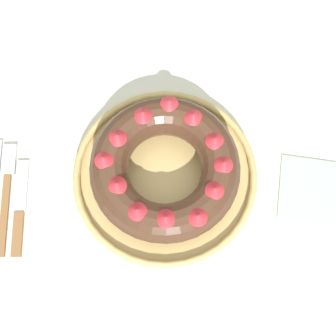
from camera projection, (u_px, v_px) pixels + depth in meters
name	position (u px, v px, depth m)	size (l,w,h in m)	color
ground_plane	(168.00, 240.00, 1.49)	(8.00, 8.00, 0.00)	#4C4742
dining_table	(167.00, 190.00, 0.89)	(1.31, 0.90, 0.73)	silver
serving_dish	(168.00, 176.00, 0.79)	(0.31, 0.31, 0.03)	tan
bundt_cake	(168.00, 168.00, 0.74)	(0.24, 0.24, 0.07)	#4C2D1E
fork	(9.00, 190.00, 0.79)	(0.02, 0.19, 0.01)	#936038
cake_knife	(22.00, 214.00, 0.78)	(0.02, 0.17, 0.01)	#936038
napkin	(329.00, 193.00, 0.79)	(0.16, 0.11, 0.00)	#B2D1B7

